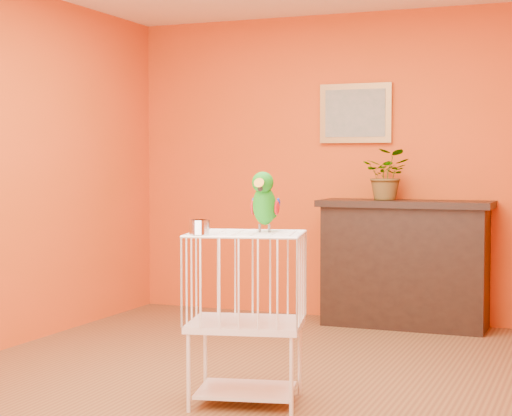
% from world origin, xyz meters
% --- Properties ---
extents(ground, '(4.50, 4.50, 0.00)m').
position_xyz_m(ground, '(0.00, 0.00, 0.00)').
color(ground, brown).
rests_on(ground, ground).
extents(room_shell, '(4.50, 4.50, 4.50)m').
position_xyz_m(room_shell, '(0.00, 0.00, 1.58)').
color(room_shell, '#DF4915').
rests_on(room_shell, ground).
extents(console_cabinet, '(1.39, 0.50, 1.03)m').
position_xyz_m(console_cabinet, '(0.47, 2.01, 0.52)').
color(console_cabinet, black).
rests_on(console_cabinet, ground).
extents(potted_plant, '(0.38, 0.42, 0.32)m').
position_xyz_m(potted_plant, '(0.33, 1.98, 1.19)').
color(potted_plant, '#26722D').
rests_on(potted_plant, console_cabinet).
extents(framed_picture, '(0.62, 0.04, 0.50)m').
position_xyz_m(framed_picture, '(0.00, 2.22, 1.75)').
color(framed_picture, '#A9793C').
rests_on(framed_picture, room_shell).
extents(birdcage, '(0.70, 0.60, 0.95)m').
position_xyz_m(birdcage, '(0.13, -0.52, 0.49)').
color(birdcage, white).
rests_on(birdcage, ground).
extents(feed_cup, '(0.11, 0.11, 0.08)m').
position_xyz_m(feed_cup, '(-0.04, -0.75, 0.99)').
color(feed_cup, silver).
rests_on(feed_cup, birdcage).
extents(parrot, '(0.17, 0.30, 0.34)m').
position_xyz_m(parrot, '(0.21, -0.45, 1.12)').
color(parrot, '#59544C').
rests_on(parrot, birdcage).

